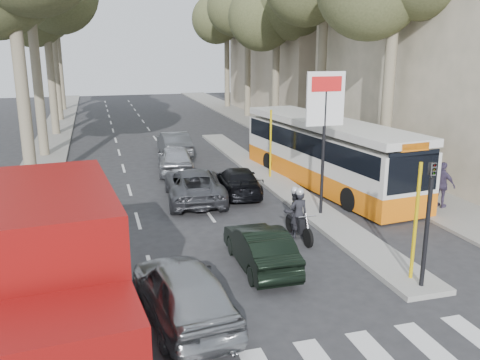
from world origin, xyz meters
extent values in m
plane|color=#28282B|center=(0.00, 0.00, 0.00)|extent=(120.00, 120.00, 0.00)
cube|color=gray|center=(8.60, 25.00, 0.06)|extent=(3.20, 70.00, 0.12)
cube|color=gray|center=(-8.00, 28.00, 0.06)|extent=(2.40, 64.00, 0.12)
cube|color=gray|center=(3.25, 11.00, 0.08)|extent=(1.50, 26.00, 0.16)
cube|color=#B7A88E|center=(15.50, 34.00, 8.00)|extent=(11.00, 20.00, 16.00)
cylinder|color=yellow|center=(3.25, -1.00, 1.75)|extent=(0.10, 0.10, 3.50)
cylinder|color=yellow|center=(3.25, 5.00, 1.75)|extent=(0.10, 0.10, 3.50)
cylinder|color=yellow|center=(3.25, 11.00, 1.75)|extent=(0.10, 0.10, 3.50)
cylinder|color=black|center=(3.25, 5.00, 2.60)|extent=(0.12, 0.12, 5.20)
cube|color=white|center=(3.25, 5.00, 4.60)|extent=(1.50, 0.10, 2.00)
cube|color=red|center=(3.25, 4.94, 5.15)|extent=(1.20, 0.02, 0.55)
cylinder|color=black|center=(3.25, -1.50, 1.60)|extent=(0.12, 0.12, 3.20)
imported|color=black|center=(3.25, -1.50, 3.10)|extent=(0.16, 0.41, 1.00)
cylinder|color=#6B604C|center=(-8.00, 12.00, 4.20)|extent=(0.56, 0.56, 8.40)
cylinder|color=#6B604C|center=(-8.10, 20.00, 4.48)|extent=(0.56, 0.56, 8.96)
cylinder|color=#6B604C|center=(-7.90, 28.00, 4.06)|extent=(0.56, 0.56, 8.12)
sphere|color=#404828|center=(-8.90, 28.60, 8.99)|extent=(5.20, 5.20, 5.20)
cylinder|color=#6B604C|center=(-8.00, 36.00, 4.76)|extent=(0.56, 0.56, 9.52)
cylinder|color=#6B604C|center=(-8.10, 44.00, 4.34)|extent=(0.56, 0.56, 8.68)
sphere|color=#404828|center=(-9.10, 44.60, 9.61)|extent=(5.20, 5.20, 5.20)
sphere|color=#404828|center=(-7.20, 43.20, 10.85)|extent=(5.80, 5.80, 5.80)
cylinder|color=#6B604C|center=(9.00, 10.00, 4.20)|extent=(0.56, 0.56, 8.40)
cylinder|color=#6B604C|center=(9.10, 18.00, 4.62)|extent=(0.56, 0.56, 9.24)
cylinder|color=#6B604C|center=(8.90, 26.00, 3.92)|extent=(0.56, 0.56, 7.84)
sphere|color=#404828|center=(7.90, 26.60, 8.68)|extent=(5.20, 5.20, 5.20)
sphere|color=#404828|center=(9.80, 25.20, 9.80)|extent=(5.80, 5.80, 5.80)
cylinder|color=#6B604C|center=(9.00, 34.00, 4.48)|extent=(0.56, 0.56, 8.96)
sphere|color=#404828|center=(8.00, 34.60, 9.92)|extent=(5.20, 5.20, 5.20)
cylinder|color=#6B604C|center=(9.10, 42.00, 4.20)|extent=(0.56, 0.56, 8.40)
sphere|color=#404828|center=(8.10, 42.60, 9.30)|extent=(5.20, 5.20, 5.20)
sphere|color=#404828|center=(10.00, 41.20, 10.50)|extent=(5.80, 5.80, 5.80)
imported|color=#999DA1|center=(-3.25, -1.19, 0.77)|extent=(2.35, 4.70, 1.54)
imported|color=black|center=(-0.50, 1.20, 0.64)|extent=(1.36, 3.88, 1.28)
imported|color=#48494F|center=(-1.10, 8.53, 0.70)|extent=(2.77, 5.25, 1.41)
imported|color=black|center=(0.98, 8.91, 0.61)|extent=(2.19, 4.40, 1.23)
imported|color=#AAACB3|center=(-1.10, 13.62, 0.76)|extent=(2.24, 4.61, 1.51)
imported|color=#4A4C51|center=(-0.50, 18.02, 0.75)|extent=(1.59, 4.53, 1.49)
imported|color=black|center=(-6.23, 9.00, 0.67)|extent=(2.40, 4.79, 1.34)
cube|color=black|center=(-6.03, -2.50, 0.63)|extent=(3.17, 7.09, 0.29)
cylinder|color=black|center=(-7.37, -0.56, 0.52)|extent=(0.44, 1.06, 1.03)
cylinder|color=black|center=(-5.09, -0.34, 0.52)|extent=(0.44, 1.06, 1.03)
cube|color=maroon|center=(-6.12, -1.59, 2.24)|extent=(3.08, 5.04, 2.87)
cube|color=orange|center=(5.44, 9.35, 0.58)|extent=(4.01, 12.28, 0.94)
cube|color=silver|center=(5.44, 9.35, 1.83)|extent=(4.01, 12.28, 1.57)
cube|color=black|center=(5.44, 9.35, 2.15)|extent=(3.97, 11.80, 0.89)
cube|color=silver|center=(5.44, 9.35, 2.99)|extent=(4.01, 12.28, 0.31)
cube|color=black|center=(6.14, 3.40, 1.99)|extent=(2.30, 0.33, 1.57)
cube|color=orange|center=(6.14, 3.40, 2.91)|extent=(1.26, 0.21, 0.34)
cylinder|color=black|center=(4.71, 5.38, 0.47)|extent=(0.41, 1.03, 1.01)
cylinder|color=black|center=(7.08, 5.66, 0.47)|extent=(0.41, 1.03, 1.01)
cylinder|color=black|center=(3.84, 12.81, 0.47)|extent=(0.41, 1.03, 1.01)
cylinder|color=black|center=(6.20, 13.08, 0.47)|extent=(0.41, 1.03, 1.01)
cylinder|color=black|center=(1.52, 2.24, 0.32)|extent=(0.12, 0.65, 0.65)
cylinder|color=black|center=(1.48, 3.76, 0.32)|extent=(0.12, 0.65, 0.65)
cylinder|color=silver|center=(1.52, 2.31, 0.71)|extent=(0.07, 0.41, 0.81)
cube|color=black|center=(1.50, 3.05, 0.46)|extent=(0.24, 0.77, 0.30)
cube|color=black|center=(1.50, 2.85, 0.73)|extent=(0.31, 0.46, 0.22)
cube|color=black|center=(1.49, 3.35, 0.67)|extent=(0.30, 0.67, 0.12)
cylinder|color=silver|center=(1.51, 2.37, 1.03)|extent=(0.63, 0.06, 0.04)
imported|color=black|center=(1.50, 3.05, 0.90)|extent=(0.63, 0.42, 1.70)
imported|color=black|center=(1.49, 3.46, 0.85)|extent=(0.79, 0.45, 1.60)
sphere|color=#B2B2B7|center=(1.50, 3.00, 1.70)|extent=(0.28, 0.28, 0.28)
sphere|color=#B2B2B7|center=(1.49, 3.43, 1.64)|extent=(0.28, 0.28, 0.28)
imported|color=#423854|center=(8.32, 4.46, 1.06)|extent=(0.95, 1.22, 1.87)
imported|color=brown|center=(7.20, 13.87, 0.97)|extent=(1.14, 1.09, 1.70)
camera|label=1|loc=(-5.01, -12.32, 6.48)|focal=38.00mm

